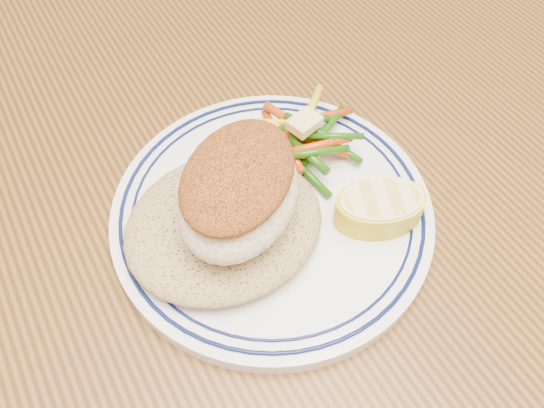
{
  "coord_description": "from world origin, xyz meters",
  "views": [
    {
      "loc": [
        -0.13,
        -0.26,
        1.12
      ],
      "look_at": [
        -0.01,
        -0.04,
        0.77
      ],
      "focal_mm": 35.0,
      "sensor_mm": 36.0,
      "label": 1
    }
  ],
  "objects_px": {
    "plate": "(272,211)",
    "fish_fillet": "(239,191)",
    "dining_table": "(257,237)",
    "vegetable_pile": "(300,140)",
    "rice_pilaf": "(223,221)",
    "lemon_wedge": "(379,207)"
  },
  "relations": [
    {
      "from": "lemon_wedge",
      "to": "fish_fillet",
      "type": "bearing_deg",
      "value": 156.22
    },
    {
      "from": "dining_table",
      "to": "lemon_wedge",
      "type": "xyz_separation_m",
      "value": [
        0.06,
        -0.09,
        0.13
      ]
    },
    {
      "from": "dining_table",
      "to": "vegetable_pile",
      "type": "height_order",
      "value": "vegetable_pile"
    },
    {
      "from": "dining_table",
      "to": "rice_pilaf",
      "type": "distance_m",
      "value": 0.14
    },
    {
      "from": "dining_table",
      "to": "plate",
      "type": "distance_m",
      "value": 0.12
    },
    {
      "from": "rice_pilaf",
      "to": "fish_fillet",
      "type": "bearing_deg",
      "value": -24.2
    },
    {
      "from": "dining_table",
      "to": "fish_fillet",
      "type": "relative_size",
      "value": 10.81
    },
    {
      "from": "dining_table",
      "to": "rice_pilaf",
      "type": "bearing_deg",
      "value": -138.69
    },
    {
      "from": "plate",
      "to": "rice_pilaf",
      "type": "xyz_separation_m",
      "value": [
        -0.04,
        -0.0,
        0.02
      ]
    },
    {
      "from": "plate",
      "to": "rice_pilaf",
      "type": "distance_m",
      "value": 0.05
    },
    {
      "from": "dining_table",
      "to": "plate",
      "type": "relative_size",
      "value": 5.77
    },
    {
      "from": "plate",
      "to": "fish_fillet",
      "type": "bearing_deg",
      "value": -167.05
    },
    {
      "from": "dining_table",
      "to": "plate",
      "type": "xyz_separation_m",
      "value": [
        -0.01,
        -0.04,
        0.11
      ]
    },
    {
      "from": "plate",
      "to": "fish_fillet",
      "type": "xyz_separation_m",
      "value": [
        -0.03,
        -0.01,
        0.06
      ]
    },
    {
      "from": "plate",
      "to": "lemon_wedge",
      "type": "bearing_deg",
      "value": -36.92
    },
    {
      "from": "dining_table",
      "to": "lemon_wedge",
      "type": "bearing_deg",
      "value": -57.88
    },
    {
      "from": "rice_pilaf",
      "to": "lemon_wedge",
      "type": "relative_size",
      "value": 1.84
    },
    {
      "from": "dining_table",
      "to": "plate",
      "type": "height_order",
      "value": "plate"
    },
    {
      "from": "rice_pilaf",
      "to": "vegetable_pile",
      "type": "xyz_separation_m",
      "value": [
        0.09,
        0.04,
        -0.0
      ]
    },
    {
      "from": "dining_table",
      "to": "rice_pilaf",
      "type": "xyz_separation_m",
      "value": [
        -0.05,
        -0.05,
        0.13
      ]
    },
    {
      "from": "dining_table",
      "to": "vegetable_pile",
      "type": "relative_size",
      "value": 13.64
    },
    {
      "from": "vegetable_pile",
      "to": "lemon_wedge",
      "type": "distance_m",
      "value": 0.09
    }
  ]
}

